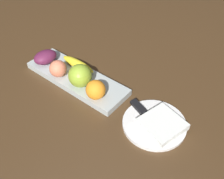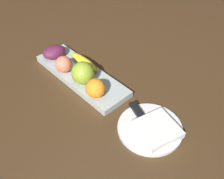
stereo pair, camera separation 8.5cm
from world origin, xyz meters
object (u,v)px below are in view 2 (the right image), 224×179
(orange_near_apple, at_px, (96,88))
(dinner_plate, at_px, (150,128))
(knife, at_px, (141,115))
(banana, at_px, (84,62))
(peach, at_px, (64,64))
(grape_bunch, at_px, (54,52))
(fruit_tray, at_px, (81,75))
(folded_napkin, at_px, (157,129))
(apple, at_px, (83,73))

(orange_near_apple, bearing_deg, dinner_plate, 10.25)
(knife, bearing_deg, banana, -165.35)
(orange_near_apple, distance_m, knife, 0.17)
(orange_near_apple, xyz_separation_m, dinner_plate, (0.21, 0.04, -0.05))
(peach, relative_size, grape_bunch, 0.68)
(fruit_tray, distance_m, peach, 0.08)
(banana, distance_m, folded_napkin, 0.40)
(fruit_tray, relative_size, folded_napkin, 3.48)
(fruit_tray, height_order, grape_bunch, grape_bunch)
(orange_near_apple, bearing_deg, fruit_tray, 163.96)
(orange_near_apple, relative_size, peach, 1.06)
(apple, relative_size, knife, 0.47)
(banana, bearing_deg, fruit_tray, 124.83)
(orange_near_apple, xyz_separation_m, knife, (0.16, 0.05, -0.04))
(folded_napkin, distance_m, knife, 0.08)
(orange_near_apple, height_order, grape_bunch, orange_near_apple)
(peach, relative_size, folded_napkin, 0.53)
(peach, xyz_separation_m, knife, (0.35, 0.05, -0.04))
(banana, bearing_deg, apple, 139.92)
(apple, height_order, banana, apple)
(banana, bearing_deg, orange_near_apple, 153.97)
(grape_bunch, distance_m, folded_napkin, 0.52)
(fruit_tray, bearing_deg, folded_napkin, 0.00)
(fruit_tray, height_order, dinner_plate, fruit_tray)
(dinner_plate, height_order, knife, knife)
(fruit_tray, bearing_deg, grape_bunch, -175.02)
(peach, relative_size, knife, 0.36)
(grape_bunch, bearing_deg, fruit_tray, 4.98)
(dinner_plate, relative_size, folded_napkin, 1.70)
(apple, height_order, orange_near_apple, apple)
(fruit_tray, distance_m, banana, 0.06)
(grape_bunch, xyz_separation_m, dinner_plate, (0.49, 0.01, -0.04))
(folded_napkin, bearing_deg, dinner_plate, 180.00)
(banana, height_order, dinner_plate, banana)
(banana, distance_m, grape_bunch, 0.14)
(peach, xyz_separation_m, folded_napkin, (0.42, 0.04, -0.03))
(apple, height_order, dinner_plate, apple)
(banana, distance_m, orange_near_apple, 0.18)
(peach, relative_size, dinner_plate, 0.31)
(peach, bearing_deg, folded_napkin, 5.12)
(dinner_plate, bearing_deg, folded_napkin, -0.00)
(apple, relative_size, folded_napkin, 0.70)
(fruit_tray, distance_m, orange_near_apple, 0.15)
(fruit_tray, distance_m, apple, 0.08)
(dinner_plate, bearing_deg, orange_near_apple, -169.75)
(apple, relative_size, grape_bunch, 0.89)
(banana, distance_m, knife, 0.32)
(folded_napkin, xyz_separation_m, knife, (-0.07, 0.01, -0.01))
(orange_near_apple, relative_size, folded_napkin, 0.57)
(fruit_tray, distance_m, grape_bunch, 0.16)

